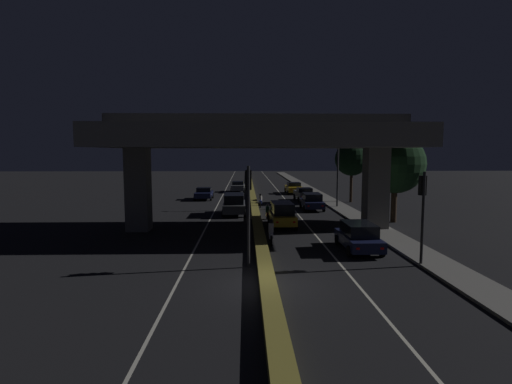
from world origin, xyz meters
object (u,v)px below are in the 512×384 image
Objects in this scene: traffic_light_right_of_median at (422,202)px; motorcycle_white_filtering_near at (271,233)px; car_taxi_yellow_second at (282,214)px; car_dark_blue_third at (312,201)px; traffic_light_left_of_median at (248,198)px; car_dark_blue_second_oncoming at (204,193)px; car_grey_fourth at (304,194)px; motorcycle_blue_filtering_far at (261,201)px; car_dark_blue_lead at (359,236)px; car_grey_third_oncoming at (238,186)px; pedestrian_on_sidewalk at (365,212)px; car_grey_lead_oncoming at (234,204)px; street_lamp at (335,156)px; car_taxi_yellow_fifth at (294,188)px; motorcycle_red_filtering_mid at (268,213)px.

traffic_light_right_of_median is 8.94m from motorcycle_white_filtering_near.
car_taxi_yellow_second is 9.42m from car_dark_blue_third.
traffic_light_left_of_median is 28.25m from car_dark_blue_second_oncoming.
car_grey_fourth is (-1.89, 25.79, -2.36)m from traffic_light_right_of_median.
motorcycle_blue_filtering_far is at bearing 129.54° from car_grey_fourth.
traffic_light_left_of_median is 7.37m from car_dark_blue_lead.
car_grey_fourth is at bearing 75.80° from traffic_light_left_of_median.
car_grey_fourth is (6.53, 25.79, -2.55)m from traffic_light_left_of_median.
car_dark_blue_second_oncoming is at bearing -21.66° from car_grey_third_oncoming.
motorcycle_blue_filtering_far is at bearing 108.29° from traffic_light_right_of_median.
car_grey_third_oncoming is (-7.44, 17.49, -0.07)m from car_dark_blue_third.
pedestrian_on_sidewalk reaches higher than car_grey_fourth.
car_grey_lead_oncoming is at bearing 120.51° from traffic_light_right_of_median.
traffic_light_left_of_median is at bearing -113.12° from street_lamp.
pedestrian_on_sidewalk reaches higher than car_taxi_yellow_fifth.
car_taxi_yellow_fifth is at bearing 99.99° from street_lamp.
motorcycle_white_filtering_near is (2.57, -31.62, -0.14)m from car_grey_third_oncoming.
car_taxi_yellow_fifth is at bearing -10.85° from car_taxi_yellow_second.
car_dark_blue_third is at bearing -150.47° from street_lamp.
car_dark_blue_second_oncoming is 2.28× the size of pedestrian_on_sidewalk.
traffic_light_right_of_median is 18.93m from car_grey_lead_oncoming.
car_dark_blue_third is 15.04m from car_taxi_yellow_fifth.
car_dark_blue_lead is 0.99× the size of car_dark_blue_third.
pedestrian_on_sidewalk is at bearing -162.15° from car_dark_blue_third.
traffic_light_left_of_median is 26.73m from car_grey_fourth.
car_dark_blue_second_oncoming is (-7.58, 17.28, -0.24)m from car_taxi_yellow_second.
car_grey_fourth is at bearing -44.62° from motorcycle_blue_filtering_far.
traffic_light_right_of_median is at bearing 0.02° from traffic_light_left_of_median.
car_dark_blue_lead is at bearing -109.80° from motorcycle_white_filtering_near.
car_grey_third_oncoming reaches higher than motorcycle_red_filtering_mid.
car_taxi_yellow_second is 2.03× the size of motorcycle_white_filtering_near.
motorcycle_red_filtering_mid is at bearing 117.64° from traffic_light_right_of_median.
pedestrian_on_sidewalk reaches higher than car_grey_third_oncoming.
car_dark_blue_lead is at bearing 14.04° from car_grey_third_oncoming.
car_grey_fourth is at bearing 37.13° from car_grey_third_oncoming.
traffic_light_right_of_median is 2.35× the size of motorcycle_red_filtering_mid.
pedestrian_on_sidewalk is at bearing 60.63° from car_grey_lead_oncoming.
traffic_light_right_of_median is 22.51m from motorcycle_blue_filtering_far.
traffic_light_right_of_median is 25.97m from car_grey_fourth.
car_dark_blue_lead is at bearing -98.19° from street_lamp.
car_taxi_yellow_second is 2.09× the size of motorcycle_blue_filtering_far.
motorcycle_blue_filtering_far is (-0.25, 8.31, -0.02)m from motorcycle_red_filtering_mid.
car_dark_blue_third is at bearing -0.08° from car_dark_blue_lead.
motorcycle_white_filtering_near is 1.03× the size of motorcycle_blue_filtering_far.
car_grey_fourth is 1.04× the size of car_taxi_yellow_fifth.
traffic_light_left_of_median is at bearing 165.98° from motorcycle_white_filtering_near.
car_taxi_yellow_fifth is 23.57m from pedestrian_on_sidewalk.
car_taxi_yellow_second reaches higher than car_taxi_yellow_fifth.
traffic_light_right_of_median is 19.33m from car_dark_blue_third.
car_grey_fourth is 1.16× the size of car_dark_blue_second_oncoming.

